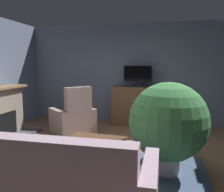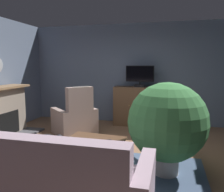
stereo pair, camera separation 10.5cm
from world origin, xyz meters
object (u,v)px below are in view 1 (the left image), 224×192
Objects in this scene: tv_cabinet at (137,107)px; television at (138,76)px; armchair_in_far_corner at (74,120)px; cat at (48,140)px; sofa_floral at (54,189)px; coffee_table at (95,142)px; tv_remote at (107,141)px; potted_plant_on_hearth_side at (168,123)px; potted_plant_small_fern_corner at (166,145)px.

tv_cabinet is 1.85× the size of television.
cat is at bearing -104.88° from armchair_in_far_corner.
tv_cabinet is at bearing 84.07° from sofa_floral.
cat is (-1.21, 0.70, -0.28)m from coffee_table.
tv_remote is 0.98m from potted_plant_on_hearth_side.
sofa_floral is (-0.05, -1.35, -0.06)m from coffee_table.
potted_plant_on_hearth_side is at bearing -1.51° from coffee_table.
cat is (-1.16, 2.04, -0.22)m from sofa_floral.
potted_plant_on_hearth_side is 1.85× the size of cat.
coffee_table is 1.29m from potted_plant_small_fern_corner.
potted_plant_on_hearth_side is at bearing -17.23° from cat.
sofa_floral is 2.31m from potted_plant_small_fern_corner.
television reaches higher than potted_plant_small_fern_corner.
tv_cabinet is at bearing 82.17° from coffee_table.
tv_remote is 0.14× the size of armchair_in_far_corner.
television is 2.42m from potted_plant_small_fern_corner.
tv_cabinet is 0.85m from television.
armchair_in_far_corner is at bearing 108.19° from sofa_floral.
armchair_in_far_corner is at bearing 123.12° from coffee_table.
potted_plant_on_hearth_side is (0.76, -2.73, 0.28)m from tv_cabinet.
television is 0.99× the size of cat.
potted_plant_small_fern_corner is at bearing 91.57° from potted_plant_on_hearth_side.
cat is (-1.58, -1.95, -1.24)m from television.
sofa_floral reaches higher than coffee_table.
tv_cabinet reaches higher than coffee_table.
tv_remote is at bearing 78.51° from sofa_floral.
television reaches higher than sofa_floral.
television is 2.84m from potted_plant_on_hearth_side.
potted_plant_on_hearth_side is (1.18, 1.32, 0.45)m from sofa_floral.
tv_cabinet is at bearing -121.72° from tv_remote.
potted_plant_on_hearth_side is (1.13, -0.03, 0.39)m from coffee_table.
coffee_table is at bearing -56.88° from armchair_in_far_corner.
sofa_floral is 1.54× the size of potted_plant_on_hearth_side.
television reaches higher than coffee_table.
potted_plant_on_hearth_side reaches higher than coffee_table.
tv_cabinet is 1.81m from armchair_in_far_corner.
tv_cabinet is at bearing 90.00° from television.
tv_remote is at bearing -28.53° from cat.
tv_remote reaches higher than coffee_table.
television is 4.14m from sofa_floral.
television is at bearing 82.02° from coffee_table.
potted_plant_on_hearth_side reaches higher than potted_plant_small_fern_corner.
tv_cabinet reaches higher than cat.
tv_cabinet is 2.58m from cat.
tv_remote is 1.65m from cat.
sofa_floral reaches higher than tv_remote.
potted_plant_small_fern_corner is at bearing -22.67° from armchair_in_far_corner.
tv_cabinet reaches higher than sofa_floral.
coffee_table is at bearing -149.87° from potted_plant_small_fern_corner.
television is at bearing -121.79° from tv_remote.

